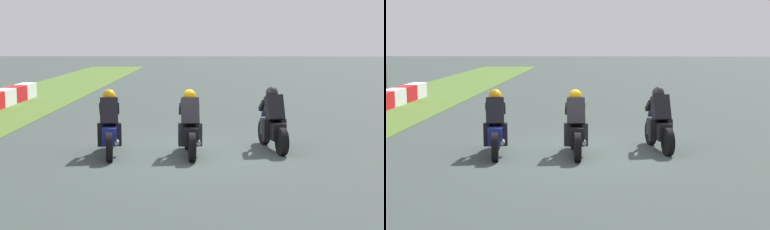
% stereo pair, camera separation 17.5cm
% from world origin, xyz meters
% --- Properties ---
extents(ground_plane, '(120.00, 120.00, 0.00)m').
position_xyz_m(ground_plane, '(0.00, 0.00, 0.00)').
color(ground_plane, '#384440').
extents(rider_lane_a, '(2.03, 0.64, 1.51)m').
position_xyz_m(rider_lane_a, '(0.46, -1.88, 0.62)').
color(rider_lane_a, black).
rests_on(rider_lane_a, ground_plane).
extents(rider_lane_b, '(2.04, 0.57, 1.51)m').
position_xyz_m(rider_lane_b, '(-0.25, 0.09, 0.62)').
color(rider_lane_b, black).
rests_on(rider_lane_b, ground_plane).
extents(rider_lane_c, '(2.04, 0.60, 1.51)m').
position_xyz_m(rider_lane_c, '(-0.31, 1.93, 0.62)').
color(rider_lane_c, black).
rests_on(rider_lane_c, ground_plane).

